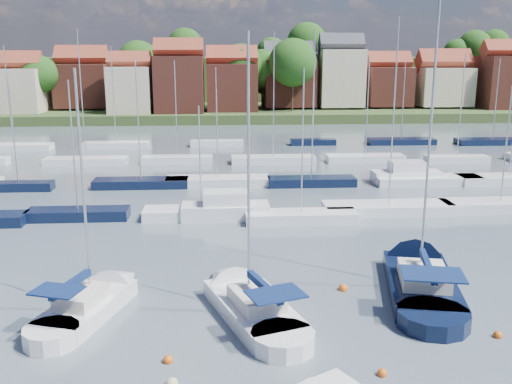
{
  "coord_description": "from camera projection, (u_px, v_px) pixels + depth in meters",
  "views": [
    {
      "loc": [
        -5.69,
        -24.23,
        12.89
      ],
      "look_at": [
        -3.23,
        14.0,
        3.61
      ],
      "focal_mm": 40.0,
      "sensor_mm": 36.0,
      "label": 1
    }
  ],
  "objects": [
    {
      "name": "buoy_f",
      "position": [
        498.0,
        337.0,
        26.66
      ],
      "size": [
        0.43,
        0.43,
        0.43
      ],
      "primitive_type": "sphere",
      "color": "#D85914",
      "rests_on": "ground"
    },
    {
      "name": "sailboat_centre",
      "position": [
        243.0,
        300.0,
        29.82
      ],
      "size": [
        6.41,
        11.48,
        15.15
      ],
      "rotation": [
        0.0,
        0.0,
        1.9
      ],
      "color": "white",
      "rests_on": "ground"
    },
    {
      "name": "far_shore_town",
      "position": [
        248.0,
        86.0,
        154.61
      ],
      "size": [
        212.46,
        90.0,
        22.27
      ],
      "color": "#3B4824",
      "rests_on": "ground"
    },
    {
      "name": "ground",
      "position": [
        269.0,
        169.0,
        65.68
      ],
      "size": [
        260.0,
        260.0,
        0.0
      ],
      "primitive_type": "plane",
      "color": "#3E4B55",
      "rests_on": "ground"
    },
    {
      "name": "buoy_c",
      "position": [
        168.0,
        362.0,
        24.5
      ],
      "size": [
        0.45,
        0.45,
        0.45
      ],
      "primitive_type": "sphere",
      "color": "#D85914",
      "rests_on": "ground"
    },
    {
      "name": "sailboat_left",
      "position": [
        97.0,
        301.0,
        29.74
      ],
      "size": [
        5.45,
        10.04,
        13.3
      ],
      "rotation": [
        0.0,
        0.0,
        1.26
      ],
      "color": "white",
      "rests_on": "ground"
    },
    {
      "name": "marina_field",
      "position": [
        291.0,
        174.0,
        61.0
      ],
      "size": [
        79.62,
        41.41,
        15.93
      ],
      "color": "white",
      "rests_on": "ground"
    },
    {
      "name": "buoy_g",
      "position": [
        343.0,
        290.0,
        31.97
      ],
      "size": [
        0.53,
        0.53,
        0.53
      ],
      "primitive_type": "sphere",
      "color": "#D85914",
      "rests_on": "ground"
    },
    {
      "name": "buoy_d",
      "position": [
        382.0,
        375.0,
        23.49
      ],
      "size": [
        0.42,
        0.42,
        0.42
      ],
      "primitive_type": "sphere",
      "color": "#D85914",
      "rests_on": "ground"
    },
    {
      "name": "buoy_e",
      "position": [
        408.0,
        285.0,
        32.71
      ],
      "size": [
        0.45,
        0.45,
        0.45
      ],
      "primitive_type": "sphere",
      "color": "beige",
      "rests_on": "ground"
    },
    {
      "name": "sailboat_navy",
      "position": [
        417.0,
        273.0,
        33.5
      ],
      "size": [
        6.25,
        13.86,
        18.49
      ],
      "rotation": [
        0.0,
        0.0,
        1.36
      ],
      "color": "black",
      "rests_on": "ground"
    }
  ]
}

